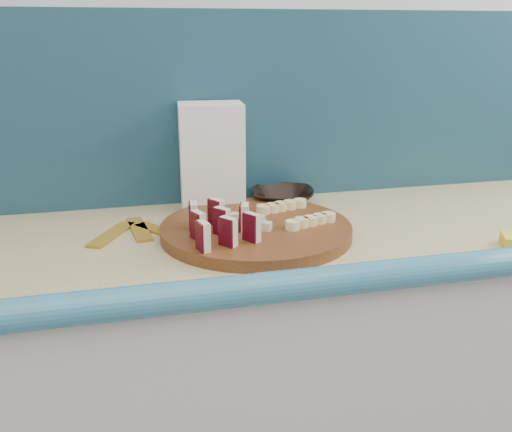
{
  "coord_description": "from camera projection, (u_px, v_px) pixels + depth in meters",
  "views": [
    {
      "loc": [
        -0.07,
        0.29,
        1.36
      ],
      "look_at": [
        0.23,
        1.48,
        0.96
      ],
      "focal_mm": 40.0,
      "sensor_mm": 36.0,
      "label": 1
    }
  ],
  "objects": [
    {
      "name": "kitchen_counter",
      "position": [
        204.0,
        406.0,
        1.44
      ],
      "size": [
        2.2,
        0.63,
        0.91
      ],
      "color": "silver",
      "rests_on": "ground"
    },
    {
      "name": "backsplash",
      "position": [
        179.0,
        110.0,
        1.49
      ],
      "size": [
        2.2,
        0.02,
        0.5
      ],
      "primitive_type": "cube",
      "color": "teal",
      "rests_on": "kitchen_counter"
    },
    {
      "name": "cutting_board",
      "position": [
        256.0,
        230.0,
        1.3
      ],
      "size": [
        0.54,
        0.54,
        0.03
      ],
      "primitive_type": "cylinder",
      "rotation": [
        0.0,
        0.0,
        0.28
      ],
      "color": "#4B2610",
      "rests_on": "kitchen_counter"
    },
    {
      "name": "apple_wedges",
      "position": [
        219.0,
        223.0,
        1.21
      ],
      "size": [
        0.14,
        0.19,
        0.06
      ],
      "color": "beige",
      "rests_on": "cutting_board"
    },
    {
      "name": "apple_chunks",
      "position": [
        245.0,
        222.0,
        1.28
      ],
      "size": [
        0.07,
        0.08,
        0.02
      ],
      "color": "beige",
      "rests_on": "cutting_board"
    },
    {
      "name": "banana_slices",
      "position": [
        295.0,
        213.0,
        1.34
      ],
      "size": [
        0.17,
        0.19,
        0.02
      ],
      "color": "#F8EA97",
      "rests_on": "cutting_board"
    },
    {
      "name": "brown_bowl",
      "position": [
        283.0,
        197.0,
        1.53
      ],
      "size": [
        0.21,
        0.21,
        0.04
      ],
      "primitive_type": "imported",
      "rotation": [
        0.0,
        0.0,
        -0.29
      ],
      "color": "black",
      "rests_on": "kitchen_counter"
    },
    {
      "name": "flour_bag",
      "position": [
        212.0,
        157.0,
        1.46
      ],
      "size": [
        0.17,
        0.13,
        0.28
      ],
      "primitive_type": "cube",
      "rotation": [
        0.0,
        0.0,
        -0.08
      ],
      "color": "white",
      "rests_on": "kitchen_counter"
    },
    {
      "name": "banana_peel",
      "position": [
        138.0,
        232.0,
        1.32
      ],
      "size": [
        0.24,
        0.2,
        0.01
      ],
      "rotation": [
        0.0,
        0.0,
        -0.06
      ],
      "color": "gold",
      "rests_on": "kitchen_counter"
    }
  ]
}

